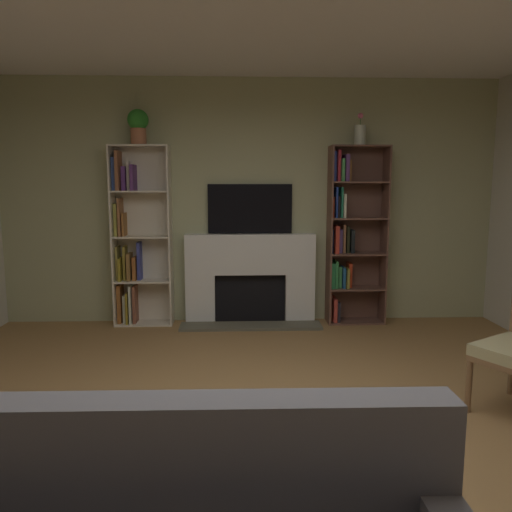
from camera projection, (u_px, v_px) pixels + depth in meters
The scene contains 9 objects.
ground_plane at pixel (264, 455), 2.93m from camera, with size 7.15×7.15×0.00m, color olive.
wall_back_accent at pixel (250, 202), 5.71m from camera, with size 5.75×0.06×2.77m, color #ACAF82.
fireplace at pixel (250, 277), 5.71m from camera, with size 1.58×0.48×1.03m.
tv at pixel (250, 209), 5.66m from camera, with size 0.96×0.06×0.56m, color black.
bookshelf_left at pixel (136, 240), 5.59m from camera, with size 0.65×0.27×2.01m.
bookshelf_right at pixel (349, 236), 5.67m from camera, with size 0.65×0.30×2.01m.
potted_plant at pixel (138, 125), 5.36m from camera, with size 0.23×0.23×0.38m.
vase_with_flowers at pixel (360, 134), 5.47m from camera, with size 0.12×0.12×0.35m.
coffee_table at pixel (210, 444), 2.32m from camera, with size 0.77×0.48×0.46m.
Camera 1 is at (-0.15, -2.73, 1.59)m, focal length 34.83 mm.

